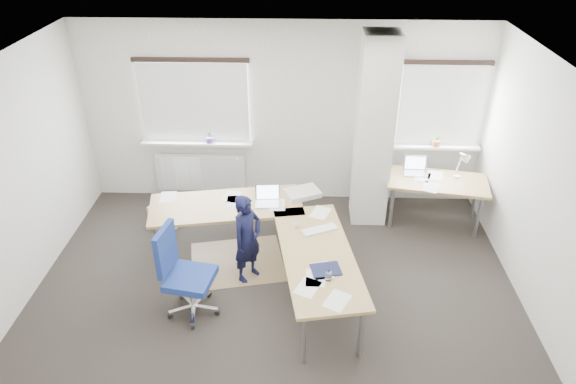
{
  "coord_description": "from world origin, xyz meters",
  "views": [
    {
      "loc": [
        0.33,
        -4.64,
        4.35
      ],
      "look_at": [
        0.14,
        0.9,
        1.03
      ],
      "focal_mm": 32.0,
      "sensor_mm": 36.0,
      "label": 1
    }
  ],
  "objects_px": {
    "task_chair": "(188,290)",
    "person": "(247,239)",
    "desk_side": "(437,183)",
    "desk_main": "(273,228)"
  },
  "relations": [
    {
      "from": "task_chair",
      "to": "person",
      "type": "bearing_deg",
      "value": 56.23
    },
    {
      "from": "person",
      "to": "task_chair",
      "type": "bearing_deg",
      "value": 173.55
    },
    {
      "from": "desk_side",
      "to": "task_chair",
      "type": "xyz_separation_m",
      "value": [
        -3.23,
        -1.98,
        -0.36
      ]
    },
    {
      "from": "desk_main",
      "to": "person",
      "type": "height_order",
      "value": "person"
    },
    {
      "from": "desk_side",
      "to": "desk_main",
      "type": "bearing_deg",
      "value": -141.75
    },
    {
      "from": "task_chair",
      "to": "person",
      "type": "distance_m",
      "value": 0.95
    },
    {
      "from": "desk_main",
      "to": "task_chair",
      "type": "bearing_deg",
      "value": -151.39
    },
    {
      "from": "desk_side",
      "to": "person",
      "type": "bearing_deg",
      "value": -142.87
    },
    {
      "from": "task_chair",
      "to": "person",
      "type": "relative_size",
      "value": 0.96
    },
    {
      "from": "desk_main",
      "to": "desk_side",
      "type": "bearing_deg",
      "value": 18.25
    }
  ]
}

